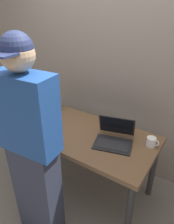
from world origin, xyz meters
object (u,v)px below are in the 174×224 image
at_px(person_figure, 32,151).
at_px(coffee_mug, 151,142).
at_px(beer_bottle_green, 54,99).
at_px(laptop, 114,137).
at_px(beer_bottle_dark, 58,102).
at_px(beer_bottle_amber, 51,104).

distance_m(person_figure, coffee_mug, 1.06).
distance_m(beer_bottle_green, person_figure, 1.08).
distance_m(beer_bottle_green, coffee_mug, 1.28).
xyz_separation_m(laptop, coffee_mug, (0.32, 0.12, -0.00)).
bearing_deg(coffee_mug, beer_bottle_dark, 175.68).
bearing_deg(person_figure, beer_bottle_amber, 123.79).
xyz_separation_m(beer_bottle_amber, beer_bottle_dark, (0.04, 0.08, -0.00)).
relative_size(beer_bottle_dark, coffee_mug, 2.39).
bearing_deg(beer_bottle_green, laptop, -13.50).
height_order(beer_bottle_green, person_figure, person_figure).
relative_size(beer_bottle_amber, person_figure, 0.16).
bearing_deg(person_figure, beer_bottle_green, 122.88).
relative_size(beer_bottle_dark, person_figure, 0.16).
bearing_deg(beer_bottle_amber, person_figure, -56.21).
height_order(beer_bottle_green, beer_bottle_dark, beer_bottle_green).
bearing_deg(beer_bottle_amber, beer_bottle_dark, 65.00).
relative_size(beer_bottle_green, person_figure, 0.17).
distance_m(laptop, person_figure, 0.78).
xyz_separation_m(beer_bottle_amber, coffee_mug, (1.23, -0.01, -0.06)).
distance_m(laptop, coffee_mug, 0.34).
height_order(beer_bottle_dark, person_figure, person_figure).
xyz_separation_m(beer_bottle_green, person_figure, (0.58, -0.90, 0.05)).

